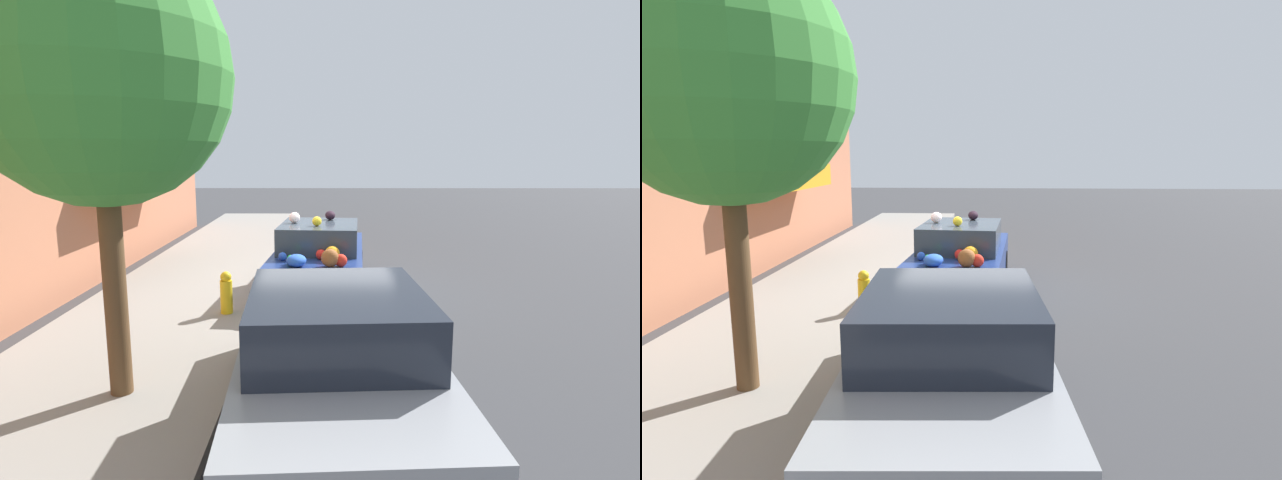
# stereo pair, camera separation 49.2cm
# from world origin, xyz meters

# --- Properties ---
(ground_plane) EXTENTS (60.00, 60.00, 0.00)m
(ground_plane) POSITION_xyz_m (0.00, 0.00, 0.00)
(ground_plane) COLOR #38383A
(sidewalk_curb) EXTENTS (24.00, 3.20, 0.13)m
(sidewalk_curb) POSITION_xyz_m (0.00, 2.70, 0.07)
(sidewalk_curb) COLOR gray
(sidewalk_curb) RESTS_ON ground
(building_facade) EXTENTS (18.00, 1.20, 5.73)m
(building_facade) POSITION_xyz_m (0.11, 4.91, 2.83)
(building_facade) COLOR #B26B4C
(building_facade) RESTS_ON ground
(street_tree) EXTENTS (2.66, 2.66, 4.71)m
(street_tree) POSITION_xyz_m (-4.50, 2.27, 3.50)
(street_tree) COLOR brown
(street_tree) RESTS_ON sidewalk_curb
(fire_hydrant) EXTENTS (0.20, 0.20, 0.70)m
(fire_hydrant) POSITION_xyz_m (-1.73, 1.64, 0.48)
(fire_hydrant) COLOR gold
(fire_hydrant) RESTS_ON sidewalk_curb
(art_car) EXTENTS (4.02, 1.94, 1.61)m
(art_car) POSITION_xyz_m (-0.04, 0.11, 0.74)
(art_car) COLOR navy
(art_car) RESTS_ON ground
(parked_car_plain) EXTENTS (4.17, 2.04, 1.48)m
(parked_car_plain) POSITION_xyz_m (-5.05, -0.07, 0.75)
(parked_car_plain) COLOR gray
(parked_car_plain) RESTS_ON ground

